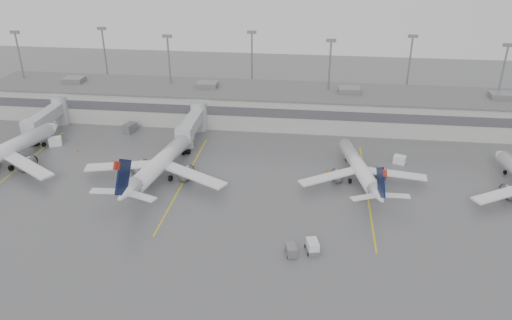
# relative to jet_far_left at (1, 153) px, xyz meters

# --- Properties ---
(ground) EXTENTS (260.00, 260.00, 0.00)m
(ground) POSITION_rel_jet_far_left_xyz_m (55.36, -24.42, -3.36)
(ground) COLOR #57575A
(ground) RESTS_ON ground
(terminal) EXTENTS (152.00, 17.00, 9.45)m
(terminal) POSITION_rel_jet_far_left_xyz_m (55.35, 33.56, 0.82)
(terminal) COLOR #A2A29D
(terminal) RESTS_ON ground
(light_masts) EXTENTS (142.40, 8.00, 20.60)m
(light_masts) POSITION_rel_jet_far_left_xyz_m (55.36, 39.33, 8.67)
(light_masts) COLOR gray
(light_masts) RESTS_ON ground
(jet_bridge_left) EXTENTS (4.00, 17.20, 7.00)m
(jet_bridge_left) POSITION_rel_jet_far_left_xyz_m (-0.14, 21.30, 0.51)
(jet_bridge_left) COLOR #A8AAAD
(jet_bridge_left) RESTS_ON ground
(jet_bridge_right) EXTENTS (4.00, 17.20, 7.00)m
(jet_bridge_right) POSITION_rel_jet_far_left_xyz_m (34.86, 21.30, 0.51)
(jet_bridge_right) COLOR #A8AAAD
(jet_bridge_right) RESTS_ON ground
(stand_markings) EXTENTS (105.25, 40.00, 0.01)m
(stand_markings) POSITION_rel_jet_far_left_xyz_m (55.36, -0.42, -3.35)
(stand_markings) COLOR yellow
(stand_markings) RESTS_ON ground
(jet_far_left) EXTENTS (29.04, 32.92, 10.80)m
(jet_far_left) POSITION_rel_jet_far_left_xyz_m (0.00, 0.00, 0.00)
(jet_far_left) COLOR white
(jet_far_left) RESTS_ON ground
(jet_mid_left) EXTENTS (28.97, 32.71, 10.62)m
(jet_mid_left) POSITION_rel_jet_far_left_xyz_m (33.15, -0.49, -0.05)
(jet_mid_left) COLOR white
(jet_mid_left) RESTS_ON ground
(jet_mid_right) EXTENTS (24.28, 27.51, 9.02)m
(jet_mid_right) POSITION_rel_jet_far_left_xyz_m (71.61, 2.84, -0.55)
(jet_mid_right) COLOR white
(jet_mid_right) RESTS_ON ground
(baggage_tug) EXTENTS (2.55, 3.32, 1.91)m
(baggage_tug) POSITION_rel_jet_far_left_xyz_m (63.18, -21.18, -2.61)
(baggage_tug) COLOR white
(baggage_tug) RESTS_ON ground
(baggage_cart) EXTENTS (2.03, 2.81, 1.63)m
(baggage_cart) POSITION_rel_jet_far_left_xyz_m (59.98, -22.38, -2.51)
(baggage_cart) COLOR slate
(baggage_cart) RESTS_ON ground
(gse_uld_a) EXTENTS (3.23, 2.77, 1.93)m
(gse_uld_a) POSITION_rel_jet_far_left_xyz_m (4.84, 12.11, -2.39)
(gse_uld_a) COLOR white
(gse_uld_a) RESTS_ON ground
(gse_uld_b) EXTENTS (2.46, 2.01, 1.50)m
(gse_uld_b) POSITION_rel_jet_far_left_xyz_m (34.89, 14.52, -2.60)
(gse_uld_b) COLOR white
(gse_uld_b) RESTS_ON ground
(gse_uld_c) EXTENTS (2.83, 2.40, 1.70)m
(gse_uld_c) POSITION_rel_jet_far_left_xyz_m (80.42, 12.18, -2.50)
(gse_uld_c) COLOR white
(gse_uld_c) RESTS_ON ground
(gse_loader) EXTENTS (3.03, 3.88, 2.13)m
(gse_loader) POSITION_rel_jet_far_left_xyz_m (18.72, 21.78, -2.29)
(gse_loader) COLOR slate
(gse_loader) RESTS_ON ground
(cone_a) EXTENTS (0.45, 0.45, 0.72)m
(cone_a) POSITION_rel_jet_far_left_xyz_m (11.15, 9.52, -3.00)
(cone_a) COLOR #EC6304
(cone_a) RESTS_ON ground
(cone_b) EXTENTS (0.38, 0.38, 0.61)m
(cone_b) POSITION_rel_jet_far_left_xyz_m (33.13, 9.90, -3.05)
(cone_b) COLOR #EC6304
(cone_b) RESTS_ON ground
(cone_c) EXTENTS (0.45, 0.45, 0.72)m
(cone_c) POSITION_rel_jet_far_left_xyz_m (65.38, 6.14, -3.00)
(cone_c) COLOR #EC6304
(cone_c) RESTS_ON ground
(cone_d) EXTENTS (0.37, 0.37, 0.60)m
(cone_d) POSITION_rel_jet_far_left_xyz_m (98.42, 10.57, -3.06)
(cone_d) COLOR #EC6304
(cone_d) RESTS_ON ground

